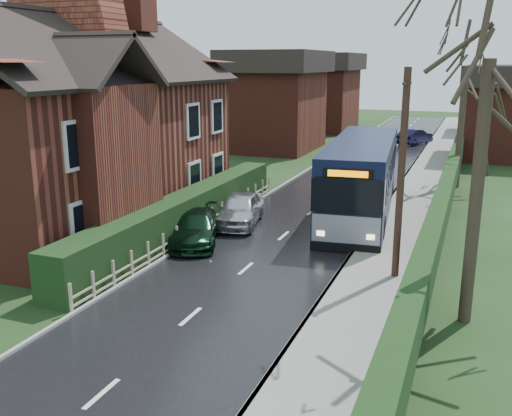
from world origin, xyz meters
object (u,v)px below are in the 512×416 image
at_px(car_green, 195,228).
at_px(telegraph_pole, 401,177).
at_px(bus, 361,179).
at_px(brick_house, 76,121).
at_px(bus_stop_sign, 365,194).
at_px(car_silver, 240,209).

relative_size(car_green, telegraph_pole, 0.62).
distance_m(bus, telegraph_pole, 8.06).
height_order(brick_house, car_green, brick_house).
bearing_deg(car_green, bus_stop_sign, -5.13).
bearing_deg(telegraph_pole, bus, 116.43).
relative_size(bus, telegraph_pole, 1.73).
bearing_deg(brick_house, bus_stop_sign, 4.68).
relative_size(car_silver, bus_stop_sign, 1.29).
xyz_separation_m(car_silver, car_green, (-0.63, -2.95, -0.09)).
relative_size(brick_house, telegraph_pole, 2.21).
xyz_separation_m(car_green, telegraph_pole, (7.70, -1.16, 2.75)).
relative_size(car_green, bus_stop_sign, 1.32).
distance_m(brick_house, bus, 12.54).
distance_m(bus, car_green, 8.17).
xyz_separation_m(car_silver, telegraph_pole, (7.07, -4.12, 2.67)).
distance_m(brick_house, telegraph_pole, 13.71).
height_order(brick_house, bus_stop_sign, brick_house).
bearing_deg(telegraph_pole, brick_house, 179.06).
bearing_deg(bus_stop_sign, car_silver, 162.87).
bearing_deg(car_green, bus, 29.79).
xyz_separation_m(bus, car_green, (-5.10, -6.29, -1.10)).
distance_m(car_silver, bus_stop_sign, 5.77).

